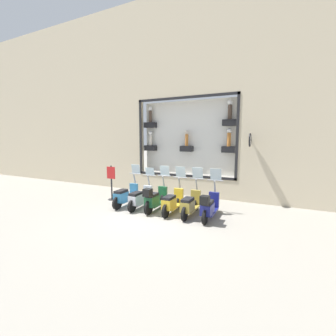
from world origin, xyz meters
name	(u,v)px	position (x,y,z in m)	size (l,w,h in m)	color
ground_plane	(150,216)	(0.00, 0.00, 0.00)	(120.00, 120.00, 0.00)	gray
building_facade	(186,95)	(3.60, 0.00, 4.91)	(1.20, 36.00, 9.62)	beige
scooter_navy_0	(209,206)	(0.60, -2.03, 0.47)	(1.80, 0.61, 1.69)	black
scooter_olive_1	(190,204)	(0.66, -1.31, 0.44)	(1.80, 0.60, 1.70)	black
scooter_yellow_2	(172,202)	(0.66, -0.60, 0.43)	(1.80, 0.60, 1.69)	black
scooter_green_3	(155,199)	(0.61, 0.12, 0.49)	(1.81, 0.61, 1.69)	black
scooter_silver_4	(140,198)	(0.66, 0.84, 0.42)	(1.80, 0.60, 1.57)	black
scooter_teal_5	(125,196)	(0.66, 1.55, 0.44)	(1.81, 0.60, 1.67)	black
shop_sign_post	(111,182)	(1.20, 2.71, 0.85)	(0.36, 0.45, 1.59)	#232326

